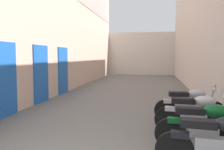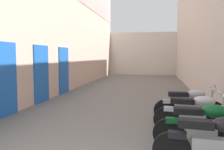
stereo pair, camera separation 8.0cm
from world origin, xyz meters
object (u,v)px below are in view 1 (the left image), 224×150
Objects in this scene: motorcycle_second at (206,125)px; motorcycle_third at (196,113)px; motorcycle_nearest at (218,142)px; motorcycle_fourth at (190,104)px.

motorcycle_third is (-0.00, 0.95, 0.00)m from motorcycle_second.
motorcycle_second is 1.00× the size of motorcycle_third.
motorcycle_nearest is 0.86m from motorcycle_second.
motorcycle_nearest is 2.80m from motorcycle_fourth.
motorcycle_nearest is at bearing -90.00° from motorcycle_third.
motorcycle_fourth is (-0.00, 1.94, 0.00)m from motorcycle_second.
motorcycle_nearest and motorcycle_third have the same top height.
motorcycle_third is (0.00, 1.80, 0.00)m from motorcycle_nearest.
motorcycle_second is 1.00× the size of motorcycle_fourth.
motorcycle_third is 1.00× the size of motorcycle_fourth.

